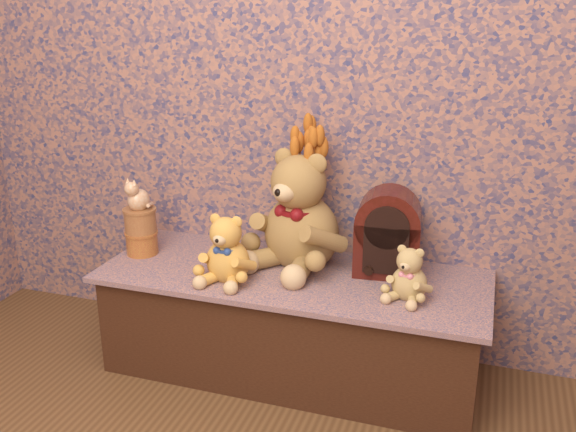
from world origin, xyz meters
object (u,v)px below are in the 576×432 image
Objects in this scene: teddy_small at (410,270)px; cat_figurine at (138,193)px; teddy_medium at (228,245)px; ceramic_vase at (308,239)px; teddy_large at (302,204)px; biscuit_tin_lower at (142,243)px; cathedral_radio at (388,232)px.

cat_figurine is at bearing -168.04° from teddy_small.
teddy_medium is 0.34m from ceramic_vase.
teddy_medium is at bearing -1.50° from cat_figurine.
ceramic_vase is (0.02, 0.03, -0.15)m from teddy_large.
ceramic_vase is 1.38× the size of cat_figurine.
biscuit_tin_lower is at bearing 166.80° from teddy_medium.
teddy_small is at bearing -25.73° from ceramic_vase.
teddy_small is 0.46m from ceramic_vase.
teddy_medium is 0.82× the size of cathedral_radio.
teddy_medium is 0.64m from teddy_small.
cathedral_radio is at bearing 26.23° from teddy_medium.
cathedral_radio is (0.53, 0.24, 0.03)m from teddy_medium.
teddy_large reaches higher than cat_figurine.
ceramic_vase is at bearing 169.79° from teddy_small.
teddy_small reaches higher than biscuit_tin_lower.
biscuit_tin_lower is (-0.65, -0.13, -0.05)m from ceramic_vase.
biscuit_tin_lower is 0.21m from cat_figurine.
cathedral_radio is 2.61× the size of biscuit_tin_lower.
cat_figurine is (-0.95, -0.12, 0.09)m from cathedral_radio.
ceramic_vase is at bearing 11.71° from biscuit_tin_lower.
ceramic_vase is (-0.41, 0.20, -0.01)m from teddy_small.
teddy_large is 2.59× the size of ceramic_vase.
biscuit_tin_lower is at bearing -151.03° from teddy_large.
teddy_small is at bearing -2.57° from teddy_large.
teddy_medium is 0.58m from cathedral_radio.
teddy_medium reaches higher than ceramic_vase.
teddy_large is at bearing -124.01° from ceramic_vase.
cathedral_radio is at bearing 7.18° from biscuit_tin_lower.
ceramic_vase is at bearing 25.63° from cat_figurine.
teddy_medium is 2.14× the size of biscuit_tin_lower.
teddy_large reaches higher than teddy_small.
cat_figurine is at bearing 166.80° from teddy_medium.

